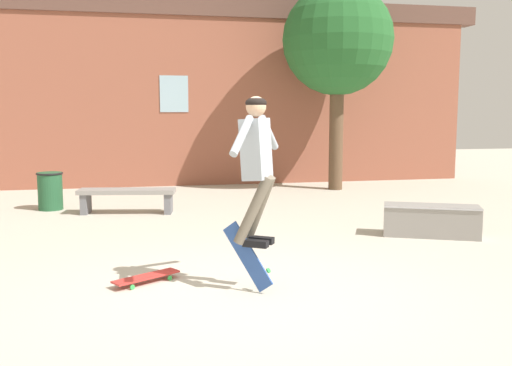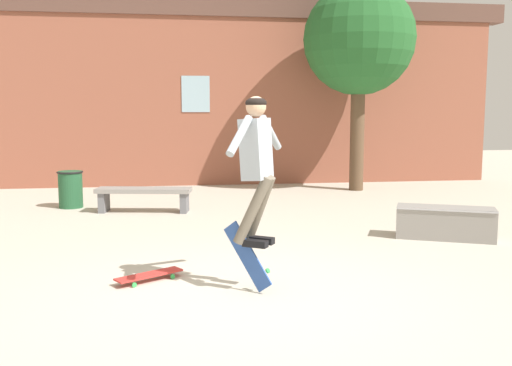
% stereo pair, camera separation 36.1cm
% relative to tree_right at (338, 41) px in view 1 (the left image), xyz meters
% --- Properties ---
extents(ground_plane, '(40.00, 40.00, 0.00)m').
position_rel_tree_right_xyz_m(ground_plane, '(-3.57, -7.41, -3.52)').
color(ground_plane, beige).
extents(building_backdrop, '(16.04, 0.52, 6.06)m').
position_rel_tree_right_xyz_m(building_backdrop, '(-3.55, 1.63, -1.07)').
color(building_backdrop, '#93513D').
rests_on(building_backdrop, ground_plane).
extents(tree_right, '(2.60, 2.60, 4.85)m').
position_rel_tree_right_xyz_m(tree_right, '(0.00, 0.00, 0.00)').
color(tree_right, brown).
rests_on(tree_right, ground_plane).
extents(park_bench, '(1.82, 0.76, 0.45)m').
position_rel_tree_right_xyz_m(park_bench, '(-4.90, -2.31, -3.18)').
color(park_bench, gray).
rests_on(park_bench, ground_plane).
extents(skate_ledge, '(1.47, 1.01, 0.48)m').
position_rel_tree_right_xyz_m(skate_ledge, '(-0.37, -5.26, -3.28)').
color(skate_ledge, gray).
rests_on(skate_ledge, ground_plane).
extents(trash_bin, '(0.50, 0.50, 0.72)m').
position_rel_tree_right_xyz_m(trash_bin, '(-6.34, -1.59, -3.13)').
color(trash_bin, '#235633').
rests_on(trash_bin, ground_plane).
extents(skater, '(0.74, 1.06, 1.55)m').
position_rel_tree_right_xyz_m(skater, '(-3.51, -7.28, -2.10)').
color(skater, '#9EA8B2').
extents(skateboard_flipping, '(0.47, 0.42, 0.73)m').
position_rel_tree_right_xyz_m(skateboard_flipping, '(-3.60, -7.29, -3.14)').
color(skateboard_flipping, '#2D519E').
extents(skateboard_resting, '(0.76, 0.57, 0.08)m').
position_rel_tree_right_xyz_m(skateboard_resting, '(-4.64, -6.78, -3.45)').
color(skateboard_resting, red).
rests_on(skateboard_resting, ground_plane).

